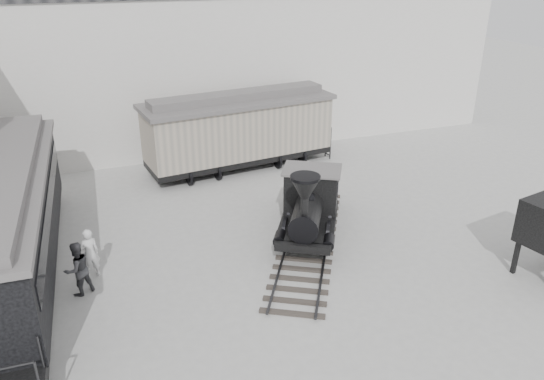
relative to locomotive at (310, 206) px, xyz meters
name	(u,v)px	position (x,y,z in m)	size (l,w,h in m)	color
ground	(326,295)	(-1.14, -3.87, -1.21)	(90.00, 90.00, 0.00)	#9E9E9B
north_wall	(205,47)	(-1.14, 11.12, 4.35)	(34.00, 2.51, 11.00)	silver
locomotive	(310,206)	(0.00, 0.00, 0.00)	(6.34, 9.02, 3.27)	#362E29
boxcar	(239,129)	(-0.43, 7.76, 0.84)	(9.80, 4.14, 3.89)	black
passenger_coach	(5,225)	(-10.45, 0.66, 0.81)	(3.33, 13.70, 3.64)	black
visitor_a	(89,253)	(-8.05, -0.14, -0.32)	(0.65, 0.43, 1.78)	silver
visitor_b	(77,269)	(-8.45, -1.03, -0.30)	(0.88, 0.69, 1.81)	#3E3E42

